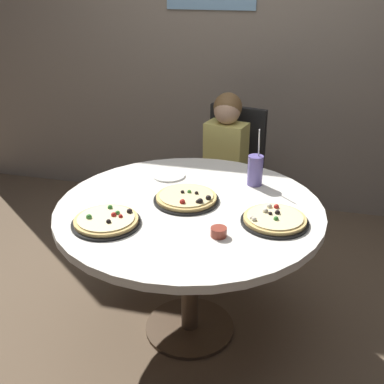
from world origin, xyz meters
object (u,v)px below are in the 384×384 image
(chair_wooden, at_px, (231,169))
(soda_cup, at_px, (255,170))
(pizza_cheese, at_px, (275,219))
(sauce_bowl, at_px, (219,232))
(diner_child, at_px, (220,185))
(plate_small, at_px, (169,175))
(dining_table, at_px, (189,222))
(pizza_veggie, at_px, (187,198))
(pizza_pepperoni, at_px, (106,221))

(chair_wooden, xyz_separation_m, soda_cup, (0.25, -0.71, 0.30))
(pizza_cheese, bearing_deg, sauce_bowl, -140.60)
(diner_child, bearing_deg, chair_wooden, 78.19)
(pizza_cheese, height_order, plate_small, pizza_cheese)
(dining_table, distance_m, sauce_bowl, 0.33)
(sauce_bowl, bearing_deg, pizza_cheese, 39.40)
(dining_table, relative_size, soda_cup, 4.18)
(pizza_veggie, height_order, pizza_pepperoni, pizza_veggie)
(dining_table, height_order, sauce_bowl, sauce_bowl)
(diner_child, xyz_separation_m, plate_small, (-0.19, -0.54, 0.27))
(dining_table, relative_size, pizza_cheese, 4.22)
(soda_cup, bearing_deg, chair_wooden, 109.27)
(dining_table, distance_m, diner_child, 0.88)
(soda_cup, height_order, plate_small, soda_cup)
(pizza_pepperoni, height_order, soda_cup, soda_cup)
(soda_cup, xyz_separation_m, plate_small, (-0.47, -0.01, -0.08))
(soda_cup, bearing_deg, plate_small, -178.81)
(pizza_veggie, height_order, pizza_cheese, pizza_veggie)
(diner_child, relative_size, pizza_cheese, 3.55)
(pizza_cheese, xyz_separation_m, plate_small, (-0.61, 0.39, -0.01))
(soda_cup, bearing_deg, dining_table, -129.16)
(chair_wooden, height_order, plate_small, chair_wooden)
(pizza_pepperoni, bearing_deg, soda_cup, 46.10)
(chair_wooden, bearing_deg, pizza_pepperoni, -104.15)
(diner_child, xyz_separation_m, pizza_veggie, (-0.01, -0.81, 0.28))
(plate_small, bearing_deg, diner_child, 71.01)
(diner_child, height_order, pizza_veggie, diner_child)
(pizza_cheese, bearing_deg, pizza_pepperoni, -164.33)
(soda_cup, bearing_deg, diner_child, 118.26)
(chair_wooden, relative_size, pizza_pepperoni, 3.07)
(pizza_veggie, xyz_separation_m, pizza_pepperoni, (-0.28, -0.31, 0.00))
(plate_small, bearing_deg, sauce_bowl, -54.95)
(soda_cup, xyz_separation_m, sauce_bowl, (-0.07, -0.58, -0.06))
(sauce_bowl, bearing_deg, soda_cup, 82.75)
(chair_wooden, xyz_separation_m, pizza_pepperoni, (-0.33, -1.31, 0.24))
(pizza_veggie, distance_m, sauce_bowl, 0.36)
(sauce_bowl, bearing_deg, dining_table, 128.24)
(dining_table, height_order, pizza_veggie, pizza_veggie)
(pizza_veggie, relative_size, sauce_bowl, 4.60)
(soda_cup, relative_size, sauce_bowl, 4.40)
(pizza_veggie, bearing_deg, soda_cup, 44.18)
(pizza_veggie, bearing_deg, diner_child, 89.38)
(sauce_bowl, distance_m, plate_small, 0.69)
(sauce_bowl, relative_size, plate_small, 0.39)
(chair_wooden, distance_m, plate_small, 0.78)
(pizza_veggie, distance_m, pizza_pepperoni, 0.42)
(pizza_pepperoni, bearing_deg, pizza_veggie, 47.95)
(plate_small, bearing_deg, pizza_cheese, -32.23)
(dining_table, bearing_deg, chair_wooden, 88.87)
(chair_wooden, height_order, soda_cup, soda_cup)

